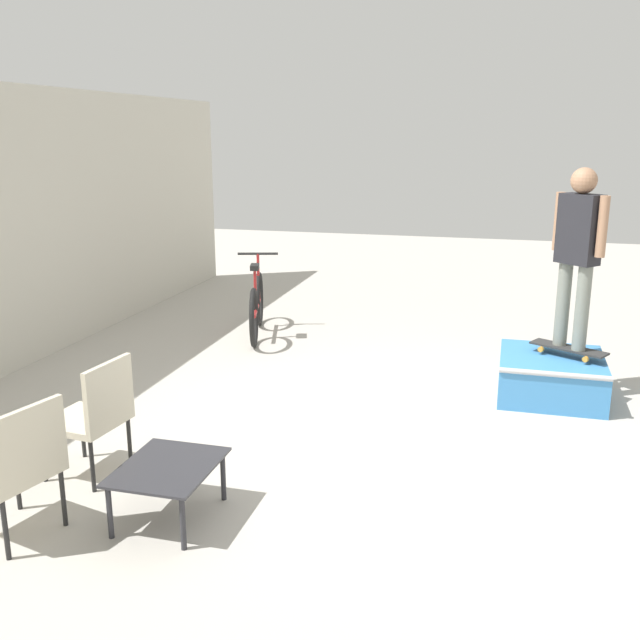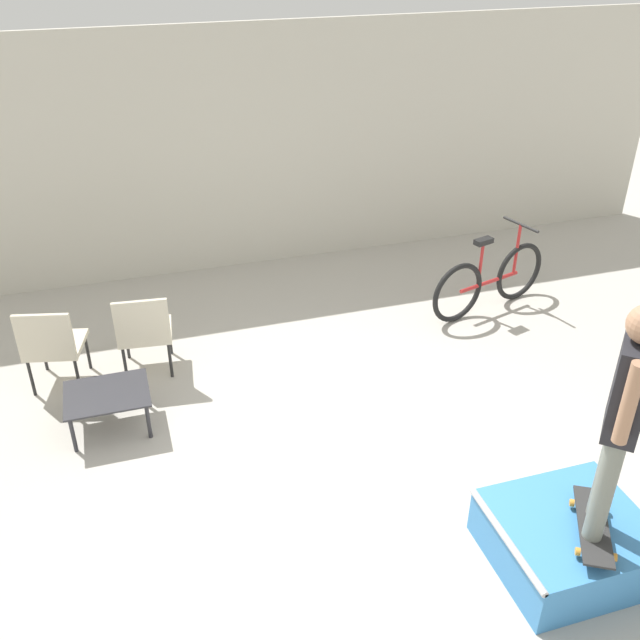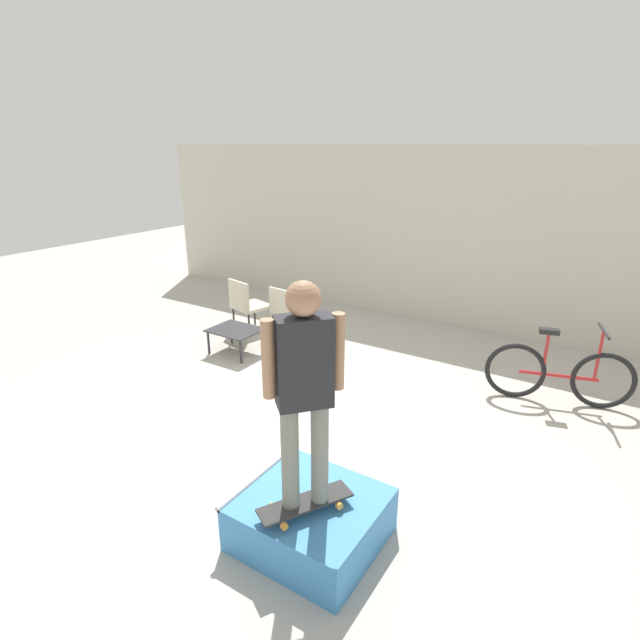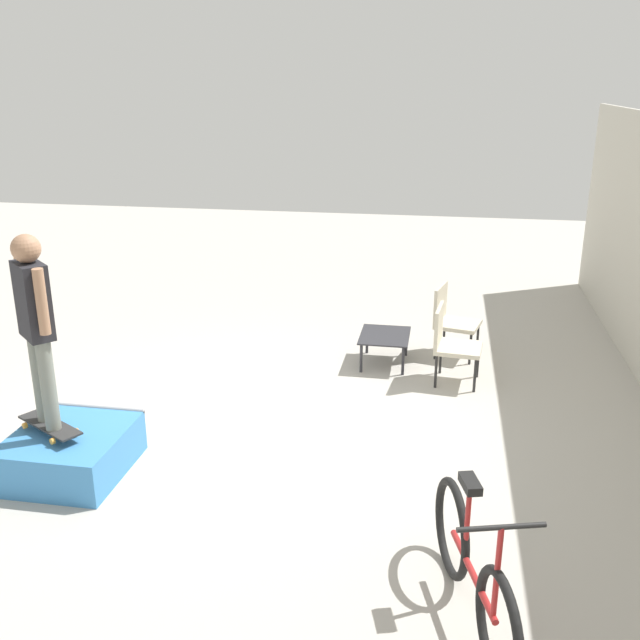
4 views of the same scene
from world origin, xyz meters
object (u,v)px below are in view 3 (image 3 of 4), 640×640
(skateboard_on_ramp, at_px, (306,503))
(patio_chair_left, at_px, (247,303))
(person_skater, at_px, (304,381))
(patio_chair_right, at_px, (289,312))
(bicycle, at_px, (559,374))
(coffee_table, at_px, (235,332))
(skate_ramp_box, at_px, (311,519))

(skateboard_on_ramp, relative_size, patio_chair_left, 0.81)
(patio_chair_left, bearing_deg, person_skater, 149.15)
(patio_chair_right, bearing_deg, bicycle, -171.61)
(patio_chair_left, height_order, patio_chair_right, same)
(skateboard_on_ramp, distance_m, coffee_table, 4.12)
(coffee_table, bearing_deg, skateboard_on_ramp, -40.85)
(skateboard_on_ramp, xyz_separation_m, bicycle, (1.23, 3.65, -0.10))
(patio_chair_left, distance_m, bicycle, 4.79)
(person_skater, height_order, patio_chair_left, person_skater)
(skate_ramp_box, bearing_deg, patio_chair_left, 136.37)
(person_skater, relative_size, bicycle, 1.03)
(patio_chair_right, xyz_separation_m, bicycle, (3.92, 0.16, -0.13))
(patio_chair_right, bearing_deg, patio_chair_left, 5.96)
(person_skater, relative_size, coffee_table, 2.30)
(skate_ramp_box, xyz_separation_m, patio_chair_right, (-2.64, 3.35, 0.31))
(skateboard_on_ramp, height_order, patio_chair_right, patio_chair_right)
(skateboard_on_ramp, xyz_separation_m, person_skater, (0.00, 0.00, 1.02))
(coffee_table, bearing_deg, person_skater, -40.85)
(skate_ramp_box, distance_m, patio_chair_left, 4.86)
(patio_chair_right, bearing_deg, coffee_table, 68.41)
(person_skater, distance_m, patio_chair_right, 4.52)
(skateboard_on_ramp, bearing_deg, patio_chair_right, 67.13)
(skate_ramp_box, height_order, patio_chair_left, patio_chair_left)
(skateboard_on_ramp, relative_size, coffee_table, 0.99)
(person_skater, distance_m, patio_chair_left, 5.08)
(coffee_table, bearing_deg, patio_chair_right, 62.32)
(skateboard_on_ramp, bearing_deg, bicycle, 10.86)
(bicycle, bearing_deg, skate_ramp_box, -125.94)
(skateboard_on_ramp, height_order, coffee_table, skateboard_on_ramp)
(coffee_table, height_order, patio_chair_left, patio_chair_left)
(skate_ramp_box, distance_m, patio_chair_right, 4.28)
(person_skater, bearing_deg, coffee_table, 91.20)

